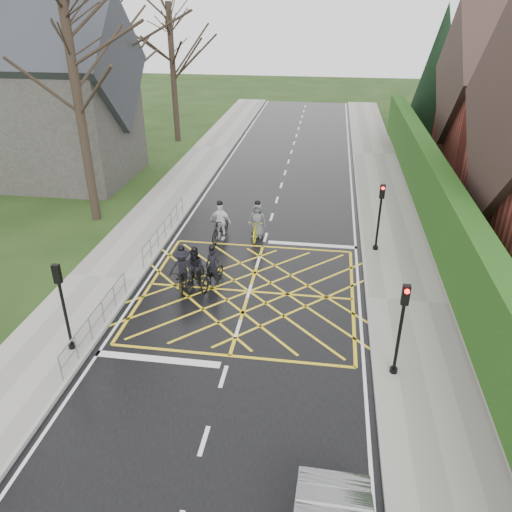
% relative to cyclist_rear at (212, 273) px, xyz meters
% --- Properties ---
extents(ground, '(120.00, 120.00, 0.00)m').
position_rel_cyclist_rear_xyz_m(ground, '(1.51, -0.27, -0.57)').
color(ground, black).
rests_on(ground, ground).
extents(road, '(9.00, 80.00, 0.01)m').
position_rel_cyclist_rear_xyz_m(road, '(1.51, -0.27, -0.57)').
color(road, black).
rests_on(road, ground).
extents(sidewalk_right, '(3.00, 80.00, 0.15)m').
position_rel_cyclist_rear_xyz_m(sidewalk_right, '(7.51, -0.27, -0.50)').
color(sidewalk_right, gray).
rests_on(sidewalk_right, ground).
extents(sidewalk_left, '(3.00, 80.00, 0.15)m').
position_rel_cyclist_rear_xyz_m(sidewalk_left, '(-4.49, -0.27, -0.50)').
color(sidewalk_left, gray).
rests_on(sidewalk_left, ground).
extents(stone_wall, '(0.50, 38.00, 0.70)m').
position_rel_cyclist_rear_xyz_m(stone_wall, '(9.26, 5.73, -0.22)').
color(stone_wall, slate).
rests_on(stone_wall, ground).
extents(hedge, '(0.90, 38.00, 2.80)m').
position_rel_cyclist_rear_xyz_m(hedge, '(9.26, 5.73, 1.53)').
color(hedge, '#103C10').
rests_on(hedge, stone_wall).
extents(conifer, '(4.60, 4.60, 10.00)m').
position_rel_cyclist_rear_xyz_m(conifer, '(12.26, 25.73, 4.42)').
color(conifer, black).
rests_on(conifer, ground).
extents(church, '(8.80, 7.80, 11.00)m').
position_rel_cyclist_rear_xyz_m(church, '(-12.02, 11.73, 4.35)').
color(church, '#2D2B28').
rests_on(church, ground).
extents(tree_near, '(9.24, 9.24, 11.44)m').
position_rel_cyclist_rear_xyz_m(tree_near, '(-7.49, 5.73, 7.34)').
color(tree_near, black).
rests_on(tree_near, ground).
extents(tree_mid, '(10.08, 10.08, 12.48)m').
position_rel_cyclist_rear_xyz_m(tree_mid, '(-8.49, 13.73, 8.06)').
color(tree_mid, black).
rests_on(tree_mid, ground).
extents(tree_far, '(8.40, 8.40, 10.40)m').
position_rel_cyclist_rear_xyz_m(tree_far, '(-7.79, 21.73, 6.62)').
color(tree_far, black).
rests_on(tree_far, ground).
extents(railing_south, '(0.05, 5.04, 1.03)m').
position_rel_cyclist_rear_xyz_m(railing_south, '(-3.14, -3.77, 0.21)').
color(railing_south, slate).
rests_on(railing_south, ground).
extents(railing_north, '(0.05, 6.04, 1.03)m').
position_rel_cyclist_rear_xyz_m(railing_north, '(-3.14, 3.73, 0.21)').
color(railing_north, slate).
rests_on(railing_north, ground).
extents(traffic_light_ne, '(0.24, 0.31, 3.21)m').
position_rel_cyclist_rear_xyz_m(traffic_light_ne, '(6.61, 3.92, 1.09)').
color(traffic_light_ne, black).
rests_on(traffic_light_ne, ground).
extents(traffic_light_se, '(0.24, 0.31, 3.21)m').
position_rel_cyclist_rear_xyz_m(traffic_light_se, '(6.61, -4.48, 1.09)').
color(traffic_light_se, black).
rests_on(traffic_light_se, ground).
extents(traffic_light_sw, '(0.24, 0.31, 3.21)m').
position_rel_cyclist_rear_xyz_m(traffic_light_sw, '(-3.59, -4.77, 1.09)').
color(traffic_light_sw, black).
rests_on(traffic_light_sw, ground).
extents(cyclist_rear, '(1.08, 1.92, 1.77)m').
position_rel_cyclist_rear_xyz_m(cyclist_rear, '(0.00, 0.00, 0.00)').
color(cyclist_rear, black).
rests_on(cyclist_rear, ground).
extents(cyclist_back, '(0.87, 1.80, 1.75)m').
position_rel_cyclist_rear_xyz_m(cyclist_back, '(-0.64, -0.20, 0.09)').
color(cyclist_back, black).
rests_on(cyclist_back, ground).
extents(cyclist_mid, '(1.22, 2.02, 1.86)m').
position_rel_cyclist_rear_xyz_m(cyclist_mid, '(-1.11, -0.39, 0.11)').
color(cyclist_mid, black).
rests_on(cyclist_mid, ground).
extents(cyclist_front, '(1.11, 2.00, 1.94)m').
position_rel_cyclist_rear_xyz_m(cyclist_front, '(-0.58, 4.25, 0.14)').
color(cyclist_front, black).
rests_on(cyclist_front, ground).
extents(cyclist_lead, '(0.85, 1.93, 1.86)m').
position_rel_cyclist_rear_xyz_m(cyclist_lead, '(1.11, 4.70, 0.07)').
color(cyclist_lead, '#B2A615').
rests_on(cyclist_lead, ground).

